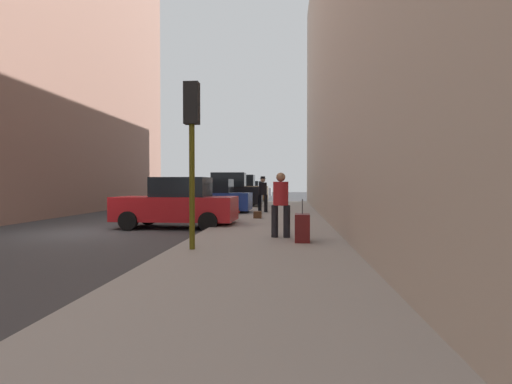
# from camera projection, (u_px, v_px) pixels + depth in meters

# --- Properties ---
(ground_plane) EXTENTS (120.00, 120.00, 0.00)m
(ground_plane) POSITION_uv_depth(u_px,v_px,m) (82.00, 233.00, 12.74)
(ground_plane) COLOR #38383A
(sidewalk) EXTENTS (4.00, 40.00, 0.15)m
(sidewalk) POSITION_uv_depth(u_px,v_px,m) (270.00, 232.00, 12.24)
(sidewalk) COLOR gray
(sidewalk) RESTS_ON ground_plane
(parked_red_hatchback) EXTENTS (4.24, 2.14, 1.79)m
(parked_red_hatchback) POSITION_uv_depth(u_px,v_px,m) (177.00, 204.00, 14.10)
(parked_red_hatchback) COLOR #B2191E
(parked_red_hatchback) RESTS_ON ground_plane
(parked_blue_sedan) EXTENTS (4.24, 2.14, 1.79)m
(parked_blue_sedan) POSITION_uv_depth(u_px,v_px,m) (209.00, 198.00, 19.73)
(parked_blue_sedan) COLOR navy
(parked_blue_sedan) RESTS_ON ground_plane
(parked_black_suv) EXTENTS (4.65, 2.16, 2.25)m
(parked_black_suv) POSITION_uv_depth(u_px,v_px,m) (226.00, 192.00, 25.13)
(parked_black_suv) COLOR black
(parked_black_suv) RESTS_ON ground_plane
(parked_bronze_suv) EXTENTS (4.62, 2.09, 2.25)m
(parked_bronze_suv) POSITION_uv_depth(u_px,v_px,m) (239.00, 190.00, 31.54)
(parked_bronze_suv) COLOR brown
(parked_bronze_suv) RESTS_ON ground_plane
(parked_gray_coupe) EXTENTS (4.25, 2.16, 1.79)m
(parked_gray_coupe) POSITION_uv_depth(u_px,v_px,m) (247.00, 191.00, 37.02)
(parked_gray_coupe) COLOR slate
(parked_gray_coupe) RESTS_ON ground_plane
(parked_silver_sedan) EXTENTS (4.21, 2.08, 1.79)m
(parked_silver_sedan) POSITION_uv_depth(u_px,v_px,m) (252.00, 190.00, 42.33)
(parked_silver_sedan) COLOR #B7BABF
(parked_silver_sedan) RESTS_ON ground_plane
(fire_hydrant) EXTENTS (0.42, 0.22, 0.70)m
(fire_hydrant) POSITION_uv_depth(u_px,v_px,m) (234.00, 211.00, 15.61)
(fire_hydrant) COLOR red
(fire_hydrant) RESTS_ON sidewalk
(traffic_light) EXTENTS (0.32, 0.32, 3.60)m
(traffic_light) POSITION_uv_depth(u_px,v_px,m) (192.00, 129.00, 8.59)
(traffic_light) COLOR #514C0F
(traffic_light) RESTS_ON sidewalk
(pedestrian_in_red_jacket) EXTENTS (0.52, 0.45, 1.71)m
(pedestrian_in_red_jacket) POSITION_uv_depth(u_px,v_px,m) (281.00, 201.00, 10.49)
(pedestrian_in_red_jacket) COLOR black
(pedestrian_in_red_jacket) RESTS_ON sidewalk
(pedestrian_with_fedora) EXTENTS (0.53, 0.49, 1.78)m
(pedestrian_with_fedora) POSITION_uv_depth(u_px,v_px,m) (263.00, 192.00, 19.89)
(pedestrian_with_fedora) COLOR black
(pedestrian_with_fedora) RESTS_ON sidewalk
(rolling_suitcase) EXTENTS (0.37, 0.57, 1.04)m
(rolling_suitcase) POSITION_uv_depth(u_px,v_px,m) (302.00, 228.00, 9.74)
(rolling_suitcase) COLOR #591414
(rolling_suitcase) RESTS_ON sidewalk
(duffel_bag) EXTENTS (0.32, 0.44, 0.28)m
(duffel_bag) POSITION_uv_depth(u_px,v_px,m) (258.00, 215.00, 16.41)
(duffel_bag) COLOR #472D19
(duffel_bag) RESTS_ON sidewalk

